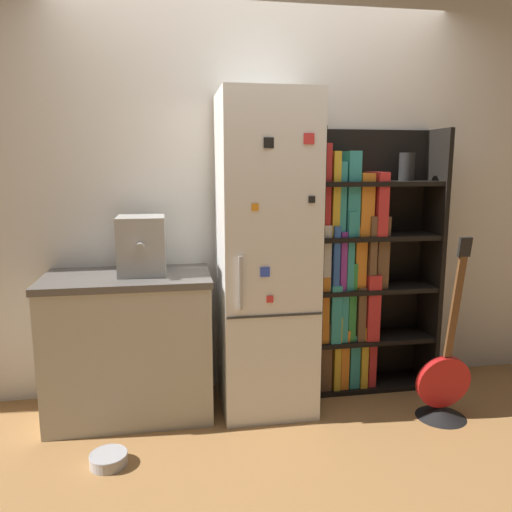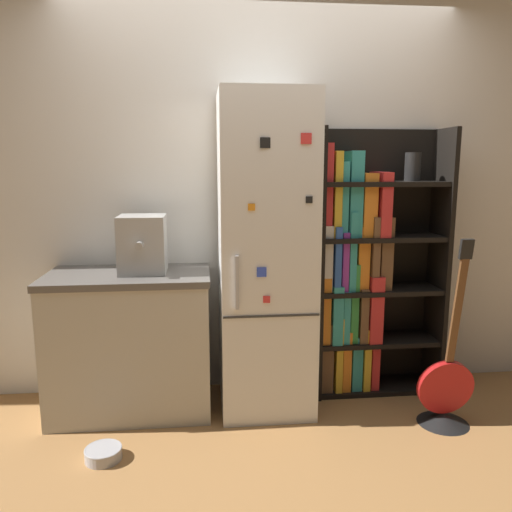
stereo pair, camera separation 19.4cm
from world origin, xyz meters
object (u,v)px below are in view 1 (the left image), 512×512
Objects in this scene: refrigerator at (265,256)px; espresso_machine at (142,245)px; guitar at (443,392)px; pet_bowl at (109,459)px; bookshelf at (358,271)px.

refrigerator reaches higher than espresso_machine.
guitar is 1.94m from pet_bowl.
bookshelf is 1.42m from espresso_machine.
espresso_machine reaches higher than guitar.
refrigerator is 1.11× the size of bookshelf.
espresso_machine is 0.31× the size of guitar.
refrigerator is 10.02× the size of pet_bowl.
guitar is at bearing -56.48° from bookshelf.
bookshelf is at bearing 13.39° from refrigerator.
refrigerator reaches higher than bookshelf.
espresso_machine reaches higher than pet_bowl.
guitar reaches higher than pet_bowl.
espresso_machine is 1.79× the size of pet_bowl.
refrigerator is at bearing 159.65° from guitar.
bookshelf is 9.05× the size of pet_bowl.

